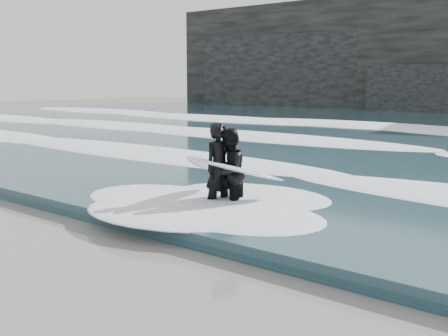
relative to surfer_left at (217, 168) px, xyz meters
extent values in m
ellipsoid|color=white|center=(-0.56, 3.74, -0.58)|extent=(60.00, 3.20, 0.20)
ellipsoid|color=white|center=(-0.56, 10.74, -0.56)|extent=(60.00, 4.00, 0.24)
imported|color=black|center=(0.07, -0.01, -0.01)|extent=(0.61, 0.80, 1.95)
ellipsoid|color=white|center=(-0.33, 0.04, 0.03)|extent=(1.30, 2.09, 0.73)
imported|color=black|center=(0.26, 0.05, -0.06)|extent=(0.98, 1.09, 1.83)
ellipsoid|color=silver|center=(0.68, 0.05, 0.00)|extent=(1.23, 1.99, 0.64)
camera|label=1|loc=(7.60, -8.85, 1.85)|focal=45.00mm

